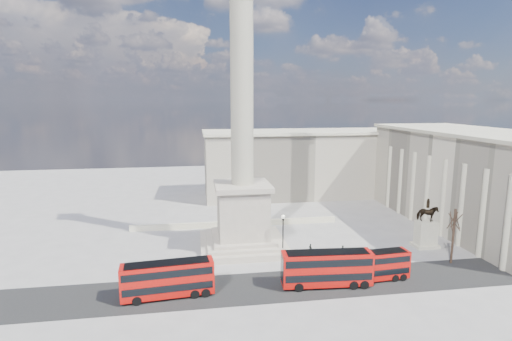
{
  "coord_description": "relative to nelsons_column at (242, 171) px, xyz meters",
  "views": [
    {
      "loc": [
        -7.58,
        -58.18,
        24.19
      ],
      "look_at": [
        1.65,
        1.19,
        13.59
      ],
      "focal_mm": 28.0,
      "sensor_mm": 36.0,
      "label": 1
    }
  ],
  "objects": [
    {
      "name": "pedestrian_standing",
      "position": [
        21.9,
        -11.5,
        -11.99
      ],
      "size": [
        1.11,
        1.02,
        1.84
      ],
      "primitive_type": "imported",
      "rotation": [
        0.0,
        0.0,
        3.59
      ],
      "color": "black",
      "rests_on": "ground"
    },
    {
      "name": "pedestrian_crossing",
      "position": [
        10.32,
        -4.72,
        -12.09
      ],
      "size": [
        0.58,
        1.03,
        1.65
      ],
      "primitive_type": "imported",
      "rotation": [
        0.0,
        0.0,
        1.76
      ],
      "color": "black",
      "rests_on": "ground"
    },
    {
      "name": "equestrian_statue",
      "position": [
        30.18,
        -4.68,
        -10.04
      ],
      "size": [
        3.97,
        2.98,
        8.28
      ],
      "color": "beige",
      "rests_on": "ground"
    },
    {
      "name": "balustrade_wall",
      "position": [
        0.0,
        11.0,
        -12.37
      ],
      "size": [
        40.0,
        0.6,
        1.1
      ],
      "primitive_type": "cube",
      "color": "beige",
      "rests_on": "ground"
    },
    {
      "name": "red_bus_c",
      "position": [
        15.94,
        -15.34,
        -10.78
      ],
      "size": [
        10.18,
        3.06,
        4.07
      ],
      "rotation": [
        0.0,
        0.0,
        0.07
      ],
      "color": "#B20E09",
      "rests_on": "ground"
    },
    {
      "name": "bare_tree_far",
      "position": [
        37.11,
        8.44,
        -7.71
      ],
      "size": [
        1.62,
        1.62,
        6.61
      ],
      "rotation": [
        0.0,
        0.0,
        -0.06
      ],
      "color": "#332319",
      "rests_on": "ground"
    },
    {
      "name": "bare_tree_mid",
      "position": [
        36.25,
        -4.43,
        -7.47
      ],
      "size": [
        1.82,
        1.82,
        6.91
      ],
      "rotation": [
        0.0,
        0.0,
        -0.09
      ],
      "color": "#332319",
      "rests_on": "ground"
    },
    {
      "name": "victorian_lamp",
      "position": [
        5.6,
        -5.54,
        -8.88
      ],
      "size": [
        0.59,
        0.59,
        6.85
      ],
      "rotation": [
        0.0,
        0.0,
        0.11
      ],
      "color": "black",
      "rests_on": "ground"
    },
    {
      "name": "building_east",
      "position": [
        45.0,
        5.0,
        -3.59
      ],
      "size": [
        19.0,
        46.0,
        18.6
      ],
      "color": "beige",
      "rests_on": "ground"
    },
    {
      "name": "nelsons_column",
      "position": [
        0.0,
        0.0,
        0.0
      ],
      "size": [
        14.0,
        14.0,
        49.85
      ],
      "color": "#B2A795",
      "rests_on": "ground"
    },
    {
      "name": "ground",
      "position": [
        0.0,
        -5.0,
        -12.92
      ],
      "size": [
        180.0,
        180.0,
        0.0
      ],
      "primitive_type": "plane",
      "color": "gray",
      "rests_on": "ground"
    },
    {
      "name": "bare_tree_near",
      "position": [
        30.18,
        -11.61,
        -5.97
      ],
      "size": [
        2.02,
        2.02,
        8.82
      ],
      "rotation": [
        0.0,
        0.0,
        0.15
      ],
      "color": "#332319",
      "rests_on": "ground"
    },
    {
      "name": "building_northeast",
      "position": [
        20.0,
        35.0,
        -4.59
      ],
      "size": [
        51.0,
        17.0,
        16.6
      ],
      "color": "beige",
      "rests_on": "ground"
    },
    {
      "name": "red_bus_b",
      "position": [
        9.2,
        -16.02,
        -10.41
      ],
      "size": [
        11.95,
        3.48,
        4.78
      ],
      "rotation": [
        0.0,
        0.0,
        -0.07
      ],
      "color": "#B20E09",
      "rests_on": "ground"
    },
    {
      "name": "asphalt_road",
      "position": [
        5.0,
        -15.0,
        -12.91
      ],
      "size": [
        120.0,
        9.0,
        0.01
      ],
      "primitive_type": "cube",
      "color": "#262626",
      "rests_on": "ground"
    },
    {
      "name": "pedestrian_walking",
      "position": [
        14.85,
        -7.01,
        -11.95
      ],
      "size": [
        0.72,
        0.48,
        1.94
      ],
      "primitive_type": "imported",
      "rotation": [
        0.0,
        0.0,
        0.02
      ],
      "color": "black",
      "rests_on": "ground"
    },
    {
      "name": "red_bus_a",
      "position": [
        -11.2,
        -15.82,
        -10.52
      ],
      "size": [
        11.46,
        3.64,
        4.57
      ],
      "rotation": [
        0.0,
        0.0,
        0.1
      ],
      "color": "#B20E09",
      "rests_on": "ground"
    }
  ]
}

